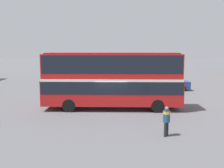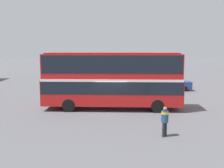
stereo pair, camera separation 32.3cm
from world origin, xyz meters
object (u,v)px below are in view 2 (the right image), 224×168
at_px(pedestrian_foreground, 165,118).
at_px(parked_car_kerb_near, 171,84).
at_px(parked_car_kerb_far, 145,78).
at_px(double_decker_bus, 112,77).

height_order(pedestrian_foreground, parked_car_kerb_near, pedestrian_foreground).
height_order(pedestrian_foreground, parked_car_kerb_far, pedestrian_foreground).
xyz_separation_m(double_decker_bus, parked_car_kerb_far, (5.46, 16.01, -1.89)).
distance_m(double_decker_bus, parked_car_kerb_near, 12.24).
bearing_deg(parked_car_kerb_near, pedestrian_foreground, -104.73).
height_order(double_decker_bus, pedestrian_foreground, double_decker_bus).
xyz_separation_m(parked_car_kerb_near, parked_car_kerb_far, (-1.98, 6.47, -0.01)).
bearing_deg(double_decker_bus, parked_car_kerb_far, 75.71).
distance_m(double_decker_bus, parked_car_kerb_far, 17.02).
relative_size(double_decker_bus, parked_car_kerb_far, 2.43).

